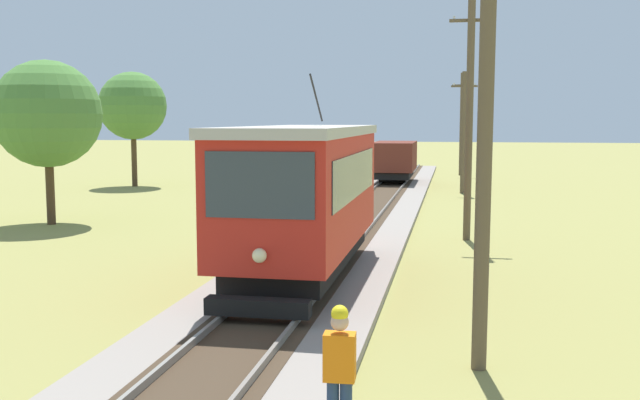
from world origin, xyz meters
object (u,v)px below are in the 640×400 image
at_px(track_worker, 340,370).
at_px(utility_pole_distant, 461,123).
at_px(tree_right_near, 47,114).
at_px(red_tram, 304,194).
at_px(freight_car, 395,160).
at_px(utility_pole_mid, 469,114).
at_px(utility_pole_near_tram, 485,118).
at_px(tree_left_near, 133,106).
at_px(utility_pole_far, 463,131).
at_px(gravel_pile, 313,179).

bearing_deg(track_worker, utility_pole_distant, 175.70).
relative_size(utility_pole_distant, track_worker, 4.07).
xyz_separation_m(utility_pole_distant, tree_right_near, (-15.53, -27.65, 0.45)).
relative_size(red_tram, freight_car, 1.64).
bearing_deg(track_worker, freight_car, -178.41).
distance_m(utility_pole_mid, tree_right_near, 15.56).
bearing_deg(red_tram, utility_pole_near_tram, -54.45).
relative_size(utility_pole_near_tram, tree_left_near, 1.15).
height_order(red_tram, tree_right_near, tree_right_near).
bearing_deg(tree_left_near, utility_pole_near_tram, -56.32).
relative_size(track_worker, tree_right_near, 0.29).
relative_size(red_tram, tree_left_near, 1.26).
bearing_deg(freight_car, utility_pole_near_tram, -82.97).
distance_m(utility_pole_distant, track_worker, 44.35).
distance_m(red_tram, freight_car, 26.84).
relative_size(red_tram, utility_pole_mid, 1.05).
relative_size(tree_left_near, tree_right_near, 1.09).
bearing_deg(utility_pole_mid, tree_right_near, 176.68).
height_order(freight_car, utility_pole_distant, utility_pole_distant).
bearing_deg(red_tram, utility_pole_far, 80.02).
bearing_deg(track_worker, tree_left_near, -153.28).
bearing_deg(tree_right_near, red_tram, -34.73).
xyz_separation_m(freight_car, tree_left_near, (-15.24, -3.57, 3.21)).
distance_m(utility_pole_mid, utility_pole_distant, 28.55).
bearing_deg(tree_right_near, utility_pole_distant, 60.67).
xyz_separation_m(gravel_pile, tree_left_near, (-10.73, -0.66, 4.20)).
height_order(utility_pole_mid, track_worker, utility_pole_mid).
height_order(red_tram, gravel_pile, red_tram).
height_order(freight_car, utility_pole_near_tram, utility_pole_near_tram).
distance_m(utility_pole_far, tree_left_near, 19.29).
bearing_deg(gravel_pile, freight_car, 32.77).
relative_size(utility_pole_far, tree_right_near, 1.05).
height_order(utility_pole_near_tram, tree_left_near, utility_pole_near_tram).
height_order(utility_pole_distant, gravel_pile, utility_pole_distant).
bearing_deg(track_worker, gravel_pile, -170.30).
xyz_separation_m(utility_pole_near_tram, tree_right_near, (-15.53, 13.59, 0.17)).
bearing_deg(utility_pole_far, tree_right_near, -136.53).
distance_m(utility_pole_mid, utility_pole_far, 15.64).
height_order(utility_pole_mid, tree_left_near, utility_pole_mid).
xyz_separation_m(tree_left_near, tree_right_near, (3.70, -15.27, -0.59)).
bearing_deg(utility_pole_distant, track_worker, -92.27).
bearing_deg(freight_car, tree_right_near, -121.47).
relative_size(gravel_pile, tree_left_near, 0.44).
height_order(utility_pole_distant, track_worker, utility_pole_distant).
xyz_separation_m(utility_pole_distant, gravel_pile, (-8.51, -11.71, -3.17)).
xyz_separation_m(utility_pole_distant, tree_left_near, (-19.23, -12.37, 1.04)).
bearing_deg(gravel_pile, utility_pole_distant, 54.00).
bearing_deg(freight_car, tree_left_near, -166.83).
xyz_separation_m(utility_pole_mid, track_worker, (-1.76, -15.68, -3.16)).
relative_size(freight_car, gravel_pile, 1.74).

